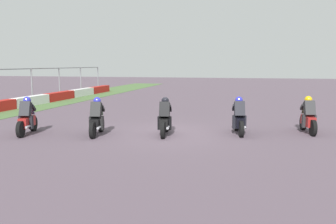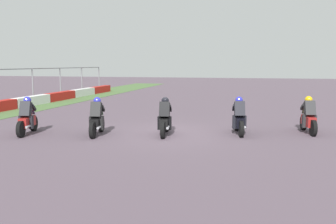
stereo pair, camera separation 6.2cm
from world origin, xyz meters
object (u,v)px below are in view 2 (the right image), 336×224
Objects in this scene: rider_lane_b at (239,119)px; rider_lane_d at (97,120)px; rider_lane_c at (165,120)px; rider_lane_e at (27,119)px; rider_lane_a at (309,118)px.

rider_lane_d is at bearing 95.74° from rider_lane_b.
rider_lane_e is (-1.09, 5.43, 0.00)m from rider_lane_c.
rider_lane_c is 1.01× the size of rider_lane_d.
rider_lane_d is 2.85m from rider_lane_e.
rider_lane_c is 1.01× the size of rider_lane_e.
rider_lane_a and rider_lane_d have the same top height.
rider_lane_d is (-0.63, 2.62, 0.00)m from rider_lane_c.
rider_lane_d and rider_lane_e have the same top height.
rider_lane_b and rider_lane_e have the same top height.
rider_lane_b and rider_lane_c have the same top height.
rider_lane_c is (-0.92, 2.85, 0.00)m from rider_lane_b.
rider_lane_b is 2.99m from rider_lane_c.
rider_lane_e is (-2.89, 11.04, 0.00)m from rider_lane_a.
rider_lane_b is (-0.87, 2.76, 0.00)m from rider_lane_a.
rider_lane_a is 1.00× the size of rider_lane_c.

